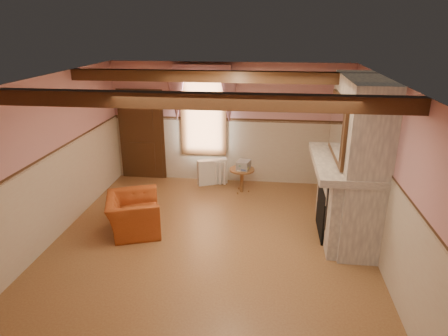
# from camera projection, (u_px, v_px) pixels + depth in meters

# --- Properties ---
(floor) EXTENTS (5.50, 6.00, 0.01)m
(floor) POSITION_uv_depth(u_px,v_px,m) (210.00, 243.00, 6.95)
(floor) COLOR brown
(floor) RESTS_ON ground
(ceiling) EXTENTS (5.50, 6.00, 0.01)m
(ceiling) POSITION_uv_depth(u_px,v_px,m) (208.00, 80.00, 5.99)
(ceiling) COLOR silver
(ceiling) RESTS_ON wall_back
(wall_back) EXTENTS (5.50, 0.02, 2.80)m
(wall_back) POSITION_uv_depth(u_px,v_px,m) (229.00, 124.00, 9.27)
(wall_back) COLOR #BE8488
(wall_back) RESTS_ON floor
(wall_front) EXTENTS (5.50, 0.02, 2.80)m
(wall_front) POSITION_uv_depth(u_px,v_px,m) (159.00, 277.00, 3.67)
(wall_front) COLOR #BE8488
(wall_front) RESTS_ON floor
(wall_left) EXTENTS (0.02, 6.00, 2.80)m
(wall_left) POSITION_uv_depth(u_px,v_px,m) (50.00, 161.00, 6.78)
(wall_left) COLOR #BE8488
(wall_left) RESTS_ON floor
(wall_right) EXTENTS (0.02, 6.00, 2.80)m
(wall_right) POSITION_uv_depth(u_px,v_px,m) (385.00, 174.00, 6.16)
(wall_right) COLOR #BE8488
(wall_right) RESTS_ON floor
(wainscot) EXTENTS (5.50, 6.00, 1.50)m
(wainscot) POSITION_uv_depth(u_px,v_px,m) (210.00, 203.00, 6.69)
(wainscot) COLOR #C0B59B
(wainscot) RESTS_ON floor
(chair_rail) EXTENTS (5.50, 6.00, 0.08)m
(chair_rail) POSITION_uv_depth(u_px,v_px,m) (209.00, 161.00, 6.44)
(chair_rail) COLOR black
(chair_rail) RESTS_ON wainscot
(firebox) EXTENTS (0.20, 0.95, 0.90)m
(firebox) POSITION_uv_depth(u_px,v_px,m) (326.00, 210.00, 7.13)
(firebox) COLOR black
(firebox) RESTS_ON floor
(armchair) EXTENTS (1.21, 1.29, 0.68)m
(armchair) POSITION_uv_depth(u_px,v_px,m) (134.00, 214.00, 7.24)
(armchair) COLOR #994219
(armchair) RESTS_ON floor
(side_table) EXTENTS (0.71, 0.71, 0.55)m
(side_table) POSITION_uv_depth(u_px,v_px,m) (242.00, 180.00, 8.96)
(side_table) COLOR brown
(side_table) RESTS_ON floor
(book_stack) EXTENTS (0.32, 0.37, 0.20)m
(book_stack) POSITION_uv_depth(u_px,v_px,m) (244.00, 165.00, 8.81)
(book_stack) COLOR #B7AD8C
(book_stack) RESTS_ON side_table
(radiator) EXTENTS (0.71, 0.45, 0.60)m
(radiator) POSITION_uv_depth(u_px,v_px,m) (212.00, 172.00, 9.41)
(radiator) COLOR silver
(radiator) RESTS_ON floor
(bowl) EXTENTS (0.37, 0.37, 0.09)m
(bowl) POSITION_uv_depth(u_px,v_px,m) (344.00, 154.00, 6.90)
(bowl) COLOR brown
(bowl) RESTS_ON mantel
(mantel_clock) EXTENTS (0.14, 0.24, 0.20)m
(mantel_clock) POSITION_uv_depth(u_px,v_px,m) (339.00, 141.00, 7.49)
(mantel_clock) COLOR black
(mantel_clock) RESTS_ON mantel
(oil_lamp) EXTENTS (0.11, 0.11, 0.28)m
(oil_lamp) POSITION_uv_depth(u_px,v_px,m) (341.00, 143.00, 7.22)
(oil_lamp) COLOR gold
(oil_lamp) RESTS_ON mantel
(candle_red) EXTENTS (0.06, 0.06, 0.16)m
(candle_red) POSITION_uv_depth(u_px,v_px,m) (351.00, 165.00, 6.25)
(candle_red) COLOR #A12413
(candle_red) RESTS_ON mantel
(jar_yellow) EXTENTS (0.06, 0.06, 0.12)m
(jar_yellow) POSITION_uv_depth(u_px,v_px,m) (349.00, 162.00, 6.44)
(jar_yellow) COLOR gold
(jar_yellow) RESTS_ON mantel
(fireplace) EXTENTS (0.85, 2.00, 2.80)m
(fireplace) POSITION_uv_depth(u_px,v_px,m) (356.00, 161.00, 6.76)
(fireplace) COLOR gray
(fireplace) RESTS_ON floor
(mantel) EXTENTS (1.05, 2.05, 0.12)m
(mantel) POSITION_uv_depth(u_px,v_px,m) (345.00, 163.00, 6.79)
(mantel) COLOR gray
(mantel) RESTS_ON fireplace
(overmantel_mirror) EXTENTS (0.06, 1.44, 1.04)m
(overmantel_mirror) POSITION_uv_depth(u_px,v_px,m) (337.00, 128.00, 6.61)
(overmantel_mirror) COLOR silver
(overmantel_mirror) RESTS_ON fireplace
(door) EXTENTS (1.10, 0.10, 2.10)m
(door) POSITION_uv_depth(u_px,v_px,m) (142.00, 136.00, 9.57)
(door) COLOR black
(door) RESTS_ON floor
(window) EXTENTS (1.06, 0.08, 2.02)m
(window) POSITION_uv_depth(u_px,v_px,m) (203.00, 113.00, 9.23)
(window) COLOR white
(window) RESTS_ON wall_back
(window_drapes) EXTENTS (1.30, 0.14, 1.40)m
(window_drapes) POSITION_uv_depth(u_px,v_px,m) (202.00, 87.00, 8.94)
(window_drapes) COLOR gray
(window_drapes) RESTS_ON wall_back
(ceiling_beam_front) EXTENTS (5.50, 0.18, 0.20)m
(ceiling_beam_front) POSITION_uv_depth(u_px,v_px,m) (193.00, 101.00, 4.91)
(ceiling_beam_front) COLOR black
(ceiling_beam_front) RESTS_ON ceiling
(ceiling_beam_back) EXTENTS (5.50, 0.18, 0.20)m
(ceiling_beam_back) POSITION_uv_depth(u_px,v_px,m) (219.00, 76.00, 7.15)
(ceiling_beam_back) COLOR black
(ceiling_beam_back) RESTS_ON ceiling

